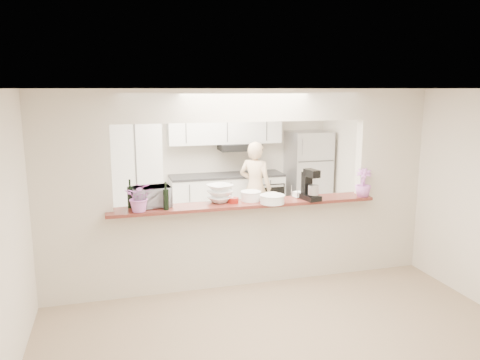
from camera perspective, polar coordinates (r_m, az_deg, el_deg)
name	(u,v)px	position (r m, az deg, el deg)	size (l,w,h in m)	color
floor	(244,282)	(6.29, 0.46, -12.33)	(6.00, 6.00, 0.00)	tan
tile_overlay	(217,244)	(7.69, -2.77, -7.85)	(5.00, 2.90, 0.01)	silver
partition	(244,171)	(5.86, 0.48, 1.09)	(5.00, 0.15, 2.50)	beige
bar_counter	(244,240)	(6.08, 0.48, -7.36)	(3.40, 0.38, 1.09)	beige
kitchen_cabinets	(193,174)	(8.52, -5.81, 0.73)	(3.15, 0.62, 2.25)	silver
refrigerator	(308,175)	(9.12, 8.27, 0.56)	(0.75, 0.70, 1.70)	#AFAFB4
flower_left	(140,197)	(5.54, -12.12, -2.01)	(0.32, 0.28, 0.35)	pink
wine_bottle_a	(130,197)	(5.76, -13.23, -1.99)	(0.07, 0.07, 0.35)	black
wine_bottle_b	(166,199)	(5.58, -9.02, -2.29)	(0.07, 0.07, 0.34)	black
toaster_oven	(152,197)	(5.76, -10.73, -2.01)	(0.45, 0.30, 0.25)	#B5B5BA
serving_bowls	(220,194)	(5.89, -2.46, -1.66)	(0.30, 0.30, 0.22)	white
plate_stack_a	(251,196)	(5.98, 1.32, -1.95)	(0.26, 0.26, 0.12)	white
plate_stack_b	(272,199)	(5.84, 3.96, -2.34)	(0.31, 0.31, 0.11)	white
red_bowl	(233,200)	(5.86, -0.85, -2.49)	(0.14, 0.14, 0.07)	maroon
tan_bowl	(272,195)	(6.12, 3.87, -1.89)	(0.16, 0.16, 0.07)	tan
utensil_caddy	(301,190)	(6.23, 7.44, -1.18)	(0.28, 0.21, 0.23)	silver
stand_mixer	(310,186)	(6.06, 8.56, -0.75)	(0.22, 0.30, 0.40)	black
flower_right	(363,183)	(6.39, 14.79, -0.32)	(0.21, 0.21, 0.37)	#AC65BC
person	(255,188)	(8.12, 1.87, -0.98)	(0.59, 0.38, 1.60)	#D7B38B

